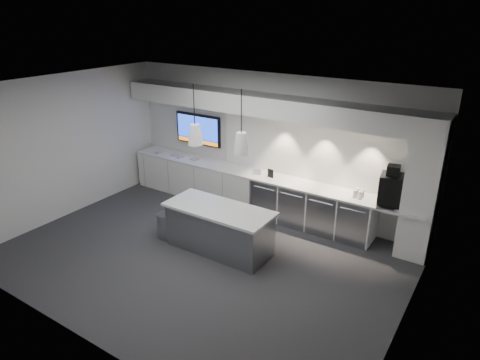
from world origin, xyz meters
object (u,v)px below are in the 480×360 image
Objects in this scene: bin at (166,225)px; coffee_machine at (391,188)px; island at (219,229)px; wall_tv at (198,129)px.

bin is 4.29m from coffee_machine.
island reaches higher than bin.
island is 3.19m from coffee_machine.
coffee_machine is (2.53, 1.78, 0.77)m from island.
wall_tv reaches higher than island.
wall_tv is 0.62× the size of island.
bin is at bearing -161.16° from coffee_machine.
coffee_machine is at bearing -3.08° from wall_tv.
island is at bearing -44.75° from wall_tv.
coffee_machine is at bearing 27.85° from bin.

